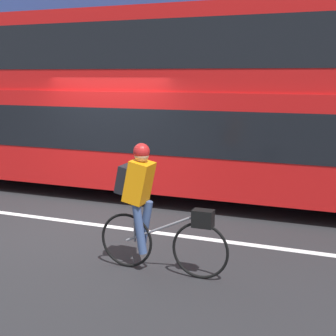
{
  "coord_description": "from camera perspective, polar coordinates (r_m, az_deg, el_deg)",
  "views": [
    {
      "loc": [
        4.31,
        -6.72,
        2.55
      ],
      "look_at": [
        1.59,
        0.34,
        1.03
      ],
      "focal_mm": 50.0,
      "sensor_mm": 36.0,
      "label": 1
    }
  ],
  "objects": [
    {
      "name": "ground_plane",
      "position": [
        8.39,
        -11.11,
        -6.57
      ],
      "size": [
        80.0,
        80.0,
        0.0
      ],
      "primitive_type": "plane",
      "color": "#232326"
    },
    {
      "name": "road_center_line",
      "position": [
        8.4,
        -11.04,
        -6.51
      ],
      "size": [
        50.0,
        0.14,
        0.01
      ],
      "primitive_type": "cube",
      "color": "silver",
      "rests_on": "ground_plane"
    },
    {
      "name": "sidewalk_curb",
      "position": [
        12.77,
        0.92,
        0.11
      ],
      "size": [
        60.0,
        1.88,
        0.12
      ],
      "color": "gray",
      "rests_on": "ground_plane"
    },
    {
      "name": "building_facade",
      "position": [
        13.63,
        2.64,
        17.57
      ],
      "size": [
        60.0,
        0.3,
        8.06
      ],
      "color": "#33478C",
      "rests_on": "ground_plane"
    },
    {
      "name": "bus",
      "position": [
        9.94,
        -1.49,
        8.76
      ],
      "size": [
        11.29,
        2.46,
        3.78
      ],
      "color": "black",
      "rests_on": "ground_plane"
    },
    {
      "name": "cyclist_on_bike",
      "position": [
        6.05,
        -2.31,
        -4.44
      ],
      "size": [
        1.78,
        0.32,
        1.7
      ],
      "color": "black",
      "rests_on": "ground_plane"
    },
    {
      "name": "street_sign_post",
      "position": [
        12.08,
        6.75,
        6.08
      ],
      "size": [
        0.36,
        0.09,
        2.38
      ],
      "color": "#59595B",
      "rests_on": "sidewalk_curb"
    }
  ]
}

